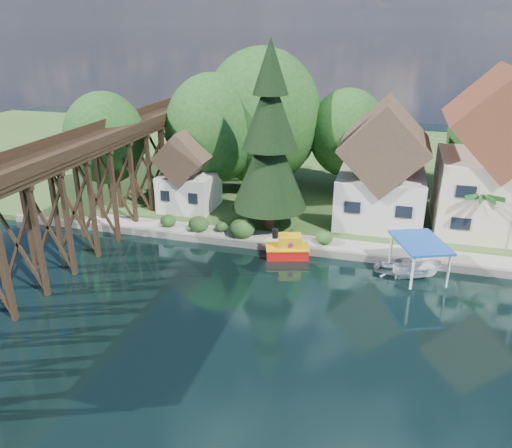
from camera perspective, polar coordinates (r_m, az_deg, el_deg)
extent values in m
plane|color=black|center=(34.16, 0.41, -8.71)|extent=(140.00, 140.00, 0.00)
cube|color=#2F4F1F|center=(65.14, 8.27, 6.46)|extent=(140.00, 52.00, 0.50)
cube|color=slate|center=(40.37, 8.89, -3.41)|extent=(60.00, 0.40, 0.62)
cube|color=gray|center=(41.32, 11.89, -2.67)|extent=(50.00, 2.60, 0.06)
cube|color=black|center=(37.03, -25.67, -1.58)|extent=(4.00, 0.36, 8.00)
cube|color=black|center=(39.28, -22.74, 0.20)|extent=(4.00, 0.36, 8.00)
cube|color=black|center=(41.65, -20.13, 1.77)|extent=(4.00, 0.36, 8.00)
cube|color=black|center=(44.13, -17.81, 3.17)|extent=(4.00, 0.36, 8.00)
cube|color=black|center=(46.69, -15.73, 4.42)|extent=(4.00, 0.36, 8.00)
cube|color=black|center=(49.33, -13.87, 5.53)|extent=(4.00, 0.36, 8.00)
cube|color=black|center=(52.03, -12.19, 6.52)|extent=(4.00, 0.36, 8.00)
cube|color=black|center=(54.78, -10.67, 7.41)|extent=(4.00, 0.36, 8.00)
cube|color=black|center=(57.58, -9.29, 8.20)|extent=(4.00, 0.36, 8.00)
cube|color=black|center=(60.42, -8.04, 8.92)|extent=(4.00, 0.36, 8.00)
cube|color=black|center=(43.73, -20.65, 8.19)|extent=(0.35, 44.00, 0.35)
cube|color=black|center=(41.80, -16.70, 8.09)|extent=(0.35, 44.00, 0.35)
cube|color=black|center=(42.68, -18.77, 8.53)|extent=(4.00, 44.00, 0.30)
cube|color=black|center=(43.71, -21.07, 9.27)|extent=(0.12, 44.00, 0.80)
cube|color=black|center=(41.49, -16.53, 9.21)|extent=(0.12, 44.00, 0.80)
cube|color=silver|center=(46.74, 13.95, 3.01)|extent=(7.50, 8.00, 4.50)
cube|color=#483126|center=(45.43, 14.52, 8.92)|extent=(7.64, 8.64, 7.64)
cube|color=black|center=(42.93, 10.95, 1.88)|extent=(1.35, 0.08, 1.00)
cube|color=black|center=(42.87, 16.54, 1.33)|extent=(1.35, 0.08, 1.00)
cube|color=beige|center=(47.66, 24.94, 3.20)|extent=(8.50, 8.50, 6.50)
cube|color=brown|center=(46.24, 26.19, 10.61)|extent=(8.65, 9.18, 8.65)
cube|color=black|center=(43.15, 22.68, 2.19)|extent=(1.53, 0.08, 1.00)
cube|color=silver|center=(49.14, -7.61, 3.78)|extent=(5.00, 5.00, 3.50)
cube|color=#483126|center=(48.16, -7.82, 7.80)|extent=(5.09, 5.40, 5.09)
cube|color=black|center=(47.46, -10.36, 3.18)|extent=(0.90, 0.08, 1.00)
cube|color=black|center=(46.35, -7.23, 2.91)|extent=(0.90, 0.08, 1.00)
cylinder|color=#382314|center=(52.63, -4.74, 5.70)|extent=(0.50, 0.50, 4.50)
ellipsoid|color=#194017|center=(51.51, -4.91, 10.78)|extent=(4.40, 4.40, 5.06)
cylinder|color=#382314|center=(55.08, 0.62, 6.76)|extent=(0.50, 0.50, 4.95)
ellipsoid|color=#194017|center=(53.94, 0.64, 12.12)|extent=(5.00, 5.00, 5.75)
cylinder|color=#382314|center=(54.65, 10.10, 5.81)|extent=(0.50, 0.50, 4.05)
ellipsoid|color=#194017|center=(53.64, 10.40, 10.19)|extent=(4.00, 4.00, 4.60)
cylinder|color=#382314|center=(55.38, 25.75, 4.39)|extent=(0.50, 0.50, 4.50)
ellipsoid|color=#194017|center=(54.31, 26.58, 9.16)|extent=(4.60, 4.60, 5.29)
cylinder|color=#382314|center=(53.53, -16.37, 4.91)|extent=(0.50, 0.50, 4.05)
ellipsoid|color=#194017|center=(52.50, -16.87, 9.36)|extent=(4.00, 4.00, 4.60)
ellipsoid|color=#193A15|center=(43.78, -6.58, 0.16)|extent=(1.98, 1.98, 1.53)
ellipsoid|color=#193A15|center=(43.44, -3.97, -0.17)|extent=(1.54, 1.54, 1.19)
ellipsoid|color=#193A15|center=(42.31, -1.65, -0.37)|extent=(2.20, 2.20, 1.70)
ellipsoid|color=#193A15|center=(45.14, -10.02, 0.52)|extent=(1.76, 1.76, 1.36)
ellipsoid|color=#193A15|center=(41.95, 4.49, -1.02)|extent=(1.54, 1.54, 1.19)
ellipsoid|color=#193A15|center=(41.29, 7.81, -1.42)|extent=(1.76, 1.76, 1.36)
cylinder|color=#382314|center=(43.98, 1.51, 1.40)|extent=(0.89, 0.89, 2.96)
cone|color=black|center=(42.63, 1.57, 6.99)|extent=(6.51, 6.51, 7.89)
cone|color=black|center=(41.70, 1.63, 12.89)|extent=(4.73, 4.73, 6.41)
cone|color=black|center=(41.30, 1.69, 17.62)|extent=(2.96, 2.96, 4.44)
cylinder|color=#382314|center=(44.09, 23.99, 0.25)|extent=(0.41, 0.41, 4.08)
ellipsoid|color=#1A4E1C|center=(43.39, 24.44, 2.98)|extent=(4.13, 4.13, 0.93)
cube|color=red|center=(40.08, 3.59, -3.24)|extent=(3.65, 2.59, 0.88)
cube|color=#D79F0B|center=(39.89, 3.60, -2.63)|extent=(3.78, 2.72, 0.11)
cube|color=#D79F0B|center=(39.71, 3.94, -2.02)|extent=(2.05, 1.74, 1.10)
cylinder|color=black|center=(39.36, 2.21, -1.08)|extent=(0.48, 0.48, 0.77)
cylinder|color=#9B0B6D|center=(39.09, 4.01, -2.43)|extent=(0.40, 0.19, 0.40)
cylinder|color=#9B0B6D|center=(40.33, 3.87, -1.63)|extent=(0.40, 0.19, 0.40)
cylinder|color=#9B0B6D|center=(39.79, 5.20, -2.01)|extent=(0.19, 0.40, 0.40)
imported|color=white|center=(39.07, 15.84, -4.84)|extent=(3.55, 2.56, 0.73)
imported|color=white|center=(38.44, 17.92, -4.95)|extent=(3.97, 2.68, 1.43)
cube|color=#1A4AAD|center=(37.56, 18.30, -2.01)|extent=(4.65, 5.45, 0.17)
cylinder|color=white|center=(37.02, 21.13, -4.98)|extent=(0.17, 0.17, 2.59)
cylinder|color=white|center=(40.25, 18.63, -2.44)|extent=(0.17, 0.17, 2.59)
cylinder|color=white|center=(35.93, 17.44, -5.30)|extent=(0.17, 0.17, 2.59)
cylinder|color=white|center=(39.25, 15.19, -2.66)|extent=(0.17, 0.17, 2.59)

